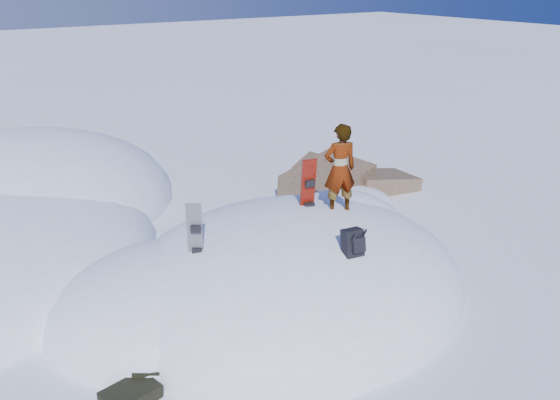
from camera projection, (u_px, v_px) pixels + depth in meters
ground at (291, 289)px, 10.48m from camera, size 120.00×120.00×0.00m
snow_mound at (277, 286)px, 10.58m from camera, size 8.00×6.00×3.00m
rock_outcrop at (339, 198)px, 14.71m from camera, size 4.68×4.41×1.68m
snowboard_red at (308, 197)px, 10.49m from camera, size 0.32×0.25×1.58m
snowboard_dark at (196, 242)px, 9.17m from camera, size 0.25×0.25×1.41m
backpack at (353, 243)px, 8.96m from camera, size 0.37×0.41×0.53m
gear_pile at (133, 391)px, 7.74m from camera, size 0.99×0.76×0.26m
person at (340, 169)px, 10.21m from camera, size 0.73×0.59×1.75m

